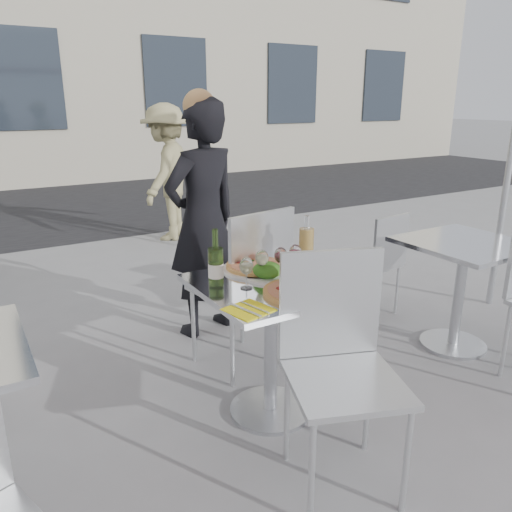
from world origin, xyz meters
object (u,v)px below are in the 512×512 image
pizza_far (255,267)px  wine_bottle (216,266)px  side_table_right (462,272)px  woman_diner (203,221)px  pizza_near (300,291)px  main_table (271,321)px  carafe (306,247)px  wineglass_red_a (281,256)px  side_chair_rfar (379,257)px  sugar_shaker (287,262)px  salad_plate (267,272)px  wineglass_red_b (295,253)px  napkin_right (333,282)px  napkin_left (248,309)px  wineglass_white_b (262,259)px  chair_far (248,278)px  pedestrian_b (167,173)px  chair_near (338,350)px  wineglass_white_a (246,267)px

pizza_far → wine_bottle: size_ratio=1.21×
side_table_right → woman_diner: 1.78m
woman_diner → pizza_near: bearing=71.4°
main_table → side_table_right: bearing=0.0°
wine_bottle → carafe: wine_bottle is taller
wineglass_red_a → side_chair_rfar: bearing=24.8°
sugar_shaker → salad_plate: bearing=-164.0°
salad_plate → wineglass_red_b: size_ratio=1.40×
side_chair_rfar → napkin_right: size_ratio=4.10×
side_table_right → wineglass_red_b: 1.35m
napkin_left → napkin_right: (0.54, 0.09, 0.00)m
wineglass_white_b → napkin_right: wineglass_white_b is taller
salad_plate → napkin_left: 0.42m
wineglass_red_a → wineglass_red_b: same height
salad_plate → sugar_shaker: sugar_shaker is taller
chair_far → carafe: bearing=105.2°
pedestrian_b → wine_bottle: size_ratio=5.44×
side_chair_rfar → wine_bottle: size_ratio=2.79×
side_chair_rfar → woman_diner: 1.37m
side_chair_rfar → wine_bottle: wine_bottle is taller
side_table_right → chair_near: (-1.48, -0.51, 0.06)m
pizza_far → wineglass_red_a: (0.06, -0.16, 0.09)m
side_table_right → chair_near: size_ratio=0.74×
main_table → sugar_shaker: bearing=33.1°
carafe → wineglass_white_a: (-0.44, -0.11, -0.01)m
chair_far → wineglass_red_a: bearing=75.0°
main_table → napkin_left: size_ratio=3.47×
woman_diner → pizza_near: size_ratio=4.65×
side_chair_rfar → pizza_far: 1.46m
pizza_near → carafe: carafe is taller
woman_diner → napkin_right: woman_diner is taller
side_table_right → chair_far: chair_far is taller
wineglass_white_a → wineglass_white_b: size_ratio=1.00×
pizza_near → wine_bottle: 0.42m
side_table_right → wine_bottle: bearing=177.5°
side_chair_rfar → wineglass_white_b: (-1.41, -0.59, 0.37)m
side_chair_rfar → salad_plate: bearing=16.6°
salad_plate → sugar_shaker: (0.15, 0.04, 0.02)m
salad_plate → wine_bottle: 0.30m
chair_far → woman_diner: size_ratio=0.63×
napkin_left → main_table: bearing=28.3°
wineglass_white_b → pedestrian_b: bearing=76.2°
pedestrian_b → wineglass_white_b: bearing=27.6°
main_table → side_table_right: same height
chair_near → napkin_left: chair_near is taller
napkin_right → salad_plate: bearing=141.8°
main_table → sugar_shaker: sugar_shaker is taller
carafe → sugar_shaker: 0.14m
pizza_near → wineglass_white_a: bearing=134.0°
wineglass_white_b → chair_far: bearing=69.8°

